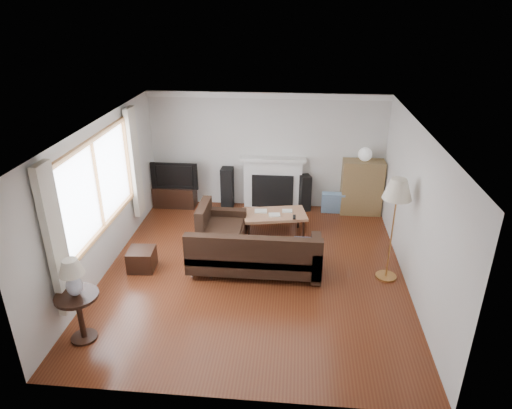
# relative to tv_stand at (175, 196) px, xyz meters

# --- Properties ---
(room) EXTENTS (5.10, 5.60, 2.54)m
(room) POSITION_rel_tv_stand_xyz_m (2.01, -2.50, 1.02)
(room) COLOR #572613
(room) RESTS_ON ground
(window) EXTENTS (0.12, 2.74, 1.54)m
(window) POSITION_rel_tv_stand_xyz_m (-0.44, -2.70, 1.32)
(window) COLOR #8D5E34
(window) RESTS_ON room
(curtain_near) EXTENTS (0.10, 0.35, 2.10)m
(curtain_near) POSITION_rel_tv_stand_xyz_m (-0.39, -4.22, 1.17)
(curtain_near) COLOR beige
(curtain_near) RESTS_ON room
(curtain_far) EXTENTS (0.10, 0.35, 2.10)m
(curtain_far) POSITION_rel_tv_stand_xyz_m (-0.39, -1.18, 1.17)
(curtain_far) COLOR beige
(curtain_far) RESTS_ON room
(fireplace) EXTENTS (1.40, 0.26, 1.15)m
(fireplace) POSITION_rel_tv_stand_xyz_m (2.16, 0.14, 0.35)
(fireplace) COLOR white
(fireplace) RESTS_ON room
(tv_stand) EXTENTS (0.91, 0.41, 0.46)m
(tv_stand) POSITION_rel_tv_stand_xyz_m (0.00, 0.00, 0.00)
(tv_stand) COLOR black
(tv_stand) RESTS_ON ground
(television) EXTENTS (1.02, 0.13, 0.59)m
(television) POSITION_rel_tv_stand_xyz_m (0.05, 0.00, 0.52)
(television) COLOR black
(television) RESTS_ON tv_stand
(speaker_left) EXTENTS (0.26, 0.31, 0.90)m
(speaker_left) POSITION_rel_tv_stand_xyz_m (1.17, 0.05, 0.22)
(speaker_left) COLOR black
(speaker_left) RESTS_ON ground
(speaker_right) EXTENTS (0.30, 0.32, 0.80)m
(speaker_right) POSITION_rel_tv_stand_xyz_m (2.86, 0.05, 0.17)
(speaker_right) COLOR black
(speaker_right) RESTS_ON ground
(bookshelf) EXTENTS (0.85, 0.41, 1.17)m
(bookshelf) POSITION_rel_tv_stand_xyz_m (4.06, 0.02, 0.36)
(bookshelf) COLOR olive
(bookshelf) RESTS_ON ground
(globe_lamp) EXTENTS (0.28, 0.28, 0.28)m
(globe_lamp) POSITION_rel_tv_stand_xyz_m (4.06, 0.02, 1.09)
(globe_lamp) COLOR white
(globe_lamp) RESTS_ON bookshelf
(sectional_sofa) EXTENTS (2.39, 1.75, 0.77)m
(sectional_sofa) POSITION_rel_tv_stand_xyz_m (2.02, -2.52, 0.16)
(sectional_sofa) COLOR black
(sectional_sofa) RESTS_ON ground
(coffee_table) EXTENTS (1.30, 0.87, 0.47)m
(coffee_table) POSITION_rel_tv_stand_xyz_m (2.28, -1.17, 0.01)
(coffee_table) COLOR #A4704E
(coffee_table) RESTS_ON ground
(footstool) EXTENTS (0.46, 0.46, 0.37)m
(footstool) POSITION_rel_tv_stand_xyz_m (0.10, -2.62, -0.05)
(footstool) COLOR black
(footstool) RESTS_ON ground
(floor_lamp) EXTENTS (0.54, 0.54, 1.75)m
(floor_lamp) POSITION_rel_tv_stand_xyz_m (4.21, -2.50, 0.65)
(floor_lamp) COLOR #B37B3E
(floor_lamp) RESTS_ON ground
(side_table) EXTENTS (0.57, 0.57, 0.71)m
(side_table) POSITION_rel_tv_stand_xyz_m (-0.14, -4.41, 0.13)
(side_table) COLOR black
(side_table) RESTS_ON ground
(table_lamp) EXTENTS (0.32, 0.32, 0.52)m
(table_lamp) POSITION_rel_tv_stand_xyz_m (-0.14, -4.41, 0.74)
(table_lamp) COLOR silver
(table_lamp) RESTS_ON side_table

